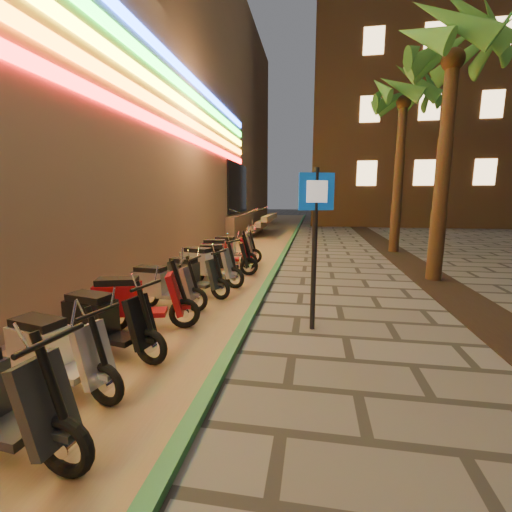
% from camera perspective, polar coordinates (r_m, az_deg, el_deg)
% --- Properties ---
extents(ground, '(120.00, 120.00, 0.00)m').
position_cam_1_polar(ground, '(3.81, 4.18, -27.26)').
color(ground, '#474442').
rests_on(ground, ground).
extents(parking_strip, '(3.40, 60.00, 0.01)m').
position_cam_1_polar(parking_strip, '(13.54, -2.71, 0.10)').
color(parking_strip, '#8C7251').
rests_on(parking_strip, ground).
extents(green_curb, '(0.18, 60.00, 0.10)m').
position_cam_1_polar(green_curb, '(13.27, 4.48, 0.09)').
color(green_curb, '#296F3C').
rests_on(green_curb, ground).
extents(planting_strip, '(1.20, 40.00, 0.02)m').
position_cam_1_polar(planting_strip, '(8.99, 31.23, -6.35)').
color(planting_strip, black).
rests_on(planting_strip, ground).
extents(apartment_block, '(18.00, 16.06, 25.00)m').
position_cam_1_polar(apartment_block, '(37.51, 25.16, 24.78)').
color(apartment_block, brown).
rests_on(apartment_block, ground).
extents(palm_c, '(2.97, 3.02, 6.91)m').
position_cam_1_polar(palm_c, '(11.11, 30.01, 26.60)').
color(palm_c, '#472D19').
rests_on(palm_c, ground).
extents(palm_d, '(2.97, 3.02, 7.16)m').
position_cam_1_polar(palm_d, '(15.82, 23.40, 22.43)').
color(palm_d, '#472D19').
rests_on(palm_d, ground).
extents(pedestrian_sign, '(0.58, 0.25, 2.77)m').
position_cam_1_polar(pedestrian_sign, '(5.83, 9.84, 4.75)').
color(pedestrian_sign, black).
rests_on(pedestrian_sign, ground).
extents(scooter_4, '(1.62, 0.76, 1.14)m').
position_cam_1_polar(scooter_4, '(4.80, -30.54, -13.64)').
color(scooter_4, black).
rests_on(scooter_4, ground).
extents(scooter_5, '(1.68, 0.76, 1.18)m').
position_cam_1_polar(scooter_5, '(5.49, -23.88, -10.01)').
color(scooter_5, black).
rests_on(scooter_5, ground).
extents(scooter_6, '(1.74, 0.92, 1.23)m').
position_cam_1_polar(scooter_6, '(6.27, -19.56, -7.06)').
color(scooter_6, black).
rests_on(scooter_6, ground).
extents(scooter_7, '(1.62, 0.60, 1.14)m').
position_cam_1_polar(scooter_7, '(7.34, -15.45, -4.72)').
color(scooter_7, black).
rests_on(scooter_7, ground).
extents(scooter_8, '(1.60, 0.84, 1.14)m').
position_cam_1_polar(scooter_8, '(8.14, -10.57, -3.12)').
color(scooter_8, black).
rests_on(scooter_8, ground).
extents(scooter_9, '(1.77, 0.94, 1.26)m').
position_cam_1_polar(scooter_9, '(9.06, -8.23, -1.39)').
color(scooter_9, black).
rests_on(scooter_9, ground).
extents(scooter_10, '(1.73, 0.92, 1.23)m').
position_cam_1_polar(scooter_10, '(9.96, -5.92, -0.40)').
color(scooter_10, black).
rests_on(scooter_10, ground).
extents(scooter_11, '(1.76, 0.70, 1.24)m').
position_cam_1_polar(scooter_11, '(10.98, -5.53, 0.59)').
color(scooter_11, black).
rests_on(scooter_11, ground).
extents(scooter_12, '(1.68, 0.59, 1.19)m').
position_cam_1_polar(scooter_12, '(12.00, -4.02, 1.30)').
color(scooter_12, black).
rests_on(scooter_12, ground).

